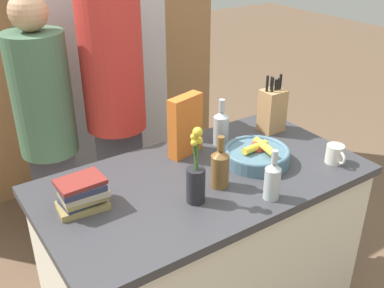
# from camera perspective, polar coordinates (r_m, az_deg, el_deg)

# --- Properties ---
(kitchen_island) EXTENTS (1.47, 0.79, 0.93)m
(kitchen_island) POSITION_cam_1_polar(r_m,az_deg,el_deg) (2.28, 1.42, -14.08)
(kitchen_island) COLOR silver
(kitchen_island) RESTS_ON ground_plane
(back_wall_wood) EXTENTS (2.67, 0.12, 2.60)m
(back_wall_wood) POSITION_cam_1_polar(r_m,az_deg,el_deg) (3.45, -17.05, 14.91)
(back_wall_wood) COLOR #AD7A4C
(back_wall_wood) RESTS_ON ground_plane
(refrigerator) EXTENTS (0.83, 0.62, 2.03)m
(refrigerator) POSITION_cam_1_polar(r_m,az_deg,el_deg) (3.22, -12.51, 9.36)
(refrigerator) COLOR #B7B7BC
(refrigerator) RESTS_ON ground_plane
(fruit_bowl) EXTENTS (0.31, 0.31, 0.11)m
(fruit_bowl) POSITION_cam_1_polar(r_m,az_deg,el_deg) (2.12, 8.24, -1.22)
(fruit_bowl) COLOR slate
(fruit_bowl) RESTS_ON kitchen_island
(knife_block) EXTENTS (0.12, 0.10, 0.31)m
(knife_block) POSITION_cam_1_polar(r_m,az_deg,el_deg) (2.42, 10.14, 4.31)
(knife_block) COLOR tan
(knife_block) RESTS_ON kitchen_island
(flower_vase) EXTENTS (0.08, 0.08, 0.33)m
(flower_vase) POSITION_cam_1_polar(r_m,az_deg,el_deg) (1.78, 0.49, -4.33)
(flower_vase) COLOR #232328
(flower_vase) RESTS_ON kitchen_island
(cereal_box) EXTENTS (0.19, 0.10, 0.30)m
(cereal_box) POSITION_cam_1_polar(r_m,az_deg,el_deg) (2.12, -0.87, 2.34)
(cereal_box) COLOR orange
(cereal_box) RESTS_ON kitchen_island
(coffee_mug) EXTENTS (0.08, 0.12, 0.09)m
(coffee_mug) POSITION_cam_1_polar(r_m,az_deg,el_deg) (2.19, 17.70, -1.24)
(coffee_mug) COLOR silver
(coffee_mug) RESTS_ON kitchen_island
(book_stack) EXTENTS (0.21, 0.15, 0.13)m
(book_stack) POSITION_cam_1_polar(r_m,az_deg,el_deg) (1.82, -13.75, -6.19)
(book_stack) COLOR #99844C
(book_stack) RESTS_ON kitchen_island
(bottle_oil) EXTENTS (0.07, 0.07, 0.22)m
(bottle_oil) POSITION_cam_1_polar(r_m,az_deg,el_deg) (1.84, 10.17, -4.49)
(bottle_oil) COLOR #B2BCC1
(bottle_oil) RESTS_ON kitchen_island
(bottle_vinegar) EXTENTS (0.08, 0.08, 0.23)m
(bottle_vinegar) POSITION_cam_1_polar(r_m,az_deg,el_deg) (1.90, 3.58, -2.93)
(bottle_vinegar) COLOR brown
(bottle_vinegar) RESTS_ON kitchen_island
(bottle_wine) EXTENTS (0.08, 0.08, 0.24)m
(bottle_wine) POSITION_cam_1_polar(r_m,az_deg,el_deg) (2.25, 3.72, 2.20)
(bottle_wine) COLOR #B2BCC1
(bottle_wine) RESTS_ON kitchen_island
(person_at_sink) EXTENTS (0.31, 0.31, 1.65)m
(person_at_sink) POSITION_cam_1_polar(r_m,az_deg,el_deg) (2.56, -17.92, 1.93)
(person_at_sink) COLOR #383842
(person_at_sink) RESTS_ON ground_plane
(person_in_blue) EXTENTS (0.34, 0.34, 1.83)m
(person_in_blue) POSITION_cam_1_polar(r_m,az_deg,el_deg) (2.56, -9.75, 5.39)
(person_in_blue) COLOR #383842
(person_in_blue) RESTS_ON ground_plane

